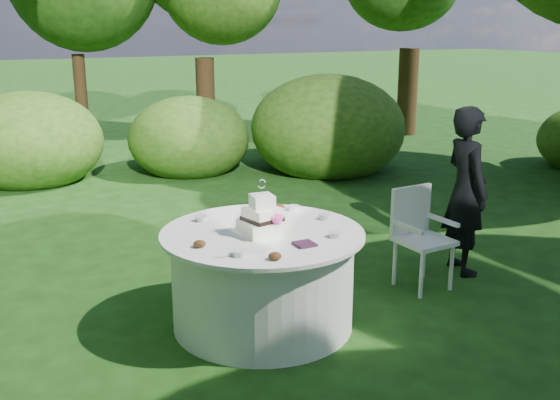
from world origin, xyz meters
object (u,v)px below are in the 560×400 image
(table, at_px, (263,278))
(cake, at_px, (263,219))
(chair, at_px, (418,230))
(napkins, at_px, (305,244))
(guest, at_px, (466,191))

(table, xyz_separation_m, cake, (-0.02, -0.04, 0.50))
(table, bearing_deg, chair, 3.82)
(table, relative_size, chair, 1.74)
(chair, bearing_deg, napkins, -160.06)
(napkins, relative_size, chair, 0.16)
(guest, relative_size, table, 1.01)
(guest, height_order, cake, guest)
(cake, height_order, chair, cake)
(cake, distance_m, chair, 1.65)
(guest, distance_m, table, 2.23)
(guest, height_order, chair, guest)
(table, distance_m, chair, 1.60)
(napkins, relative_size, cake, 0.33)
(guest, distance_m, cake, 2.22)
(guest, xyz_separation_m, chair, (-0.60, -0.08, -0.27))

